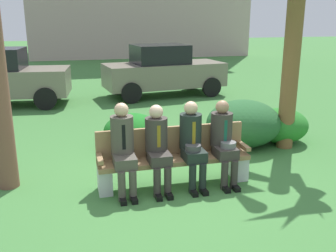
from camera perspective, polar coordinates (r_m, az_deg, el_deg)
name	(u,v)px	position (r m, az deg, el deg)	size (l,w,h in m)	color
ground_plane	(171,181)	(6.29, 0.38, -8.15)	(80.00, 80.00, 0.00)	#407A3A
park_bench	(173,157)	(6.08, 0.81, -4.59)	(2.37, 0.44, 0.90)	#99754C
seated_man_leftmost	(123,144)	(5.70, -6.61, -2.68)	(0.34, 0.72, 1.36)	#4C473D
seated_man_centerleft	(158,144)	(5.80, -1.53, -2.59)	(0.34, 0.72, 1.30)	#38332D
seated_man_centerright	(192,140)	(5.93, 3.57, -2.10)	(0.34, 0.72, 1.32)	#1E2823
seated_man_rightmost	(224,138)	(6.10, 8.17, -1.77)	(0.34, 0.72, 1.31)	#38332D
shrub_near_bench	(243,123)	(7.98, 11.03, 0.39)	(1.51, 1.39, 0.95)	#285E2F
shrub_mid_lawn	(281,125)	(8.44, 16.23, 0.10)	(1.15, 1.06, 0.72)	#297A28
shrub_far_lawn	(132,131)	(7.77, -5.36, -0.74)	(1.12, 1.03, 0.70)	#1C7120
parked_car_far	(163,71)	(12.89, -0.69, 8.16)	(4.06, 2.09, 1.68)	slate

